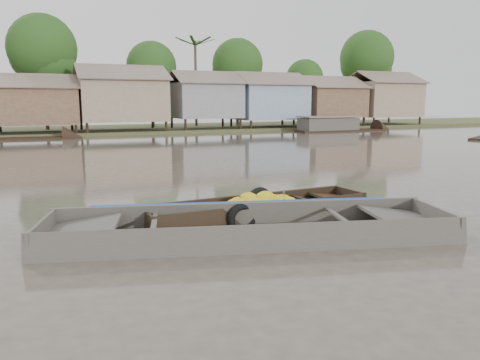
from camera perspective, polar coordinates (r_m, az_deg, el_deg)
name	(u,v)px	position (r m, az deg, el deg)	size (l,w,h in m)	color
ground	(242,226)	(9.87, 0.27, -5.60)	(120.00, 120.00, 0.00)	#4A4139
riverbank	(123,95)	(41.16, -14.06, 10.03)	(120.00, 12.47, 10.22)	#384723
banana_boat	(256,209)	(10.75, 1.96, -3.58)	(5.48, 1.62, 0.76)	black
viewer_boat	(251,234)	(9.07, 1.30, -6.57)	(8.00, 4.02, 0.62)	#45403A
distant_boats	(276,131)	(37.19, 4.37, 5.98)	(47.84, 14.92, 1.38)	black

